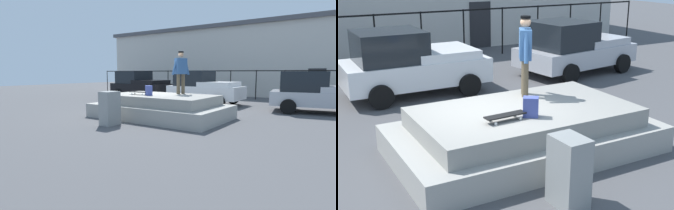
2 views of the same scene
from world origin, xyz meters
The scene contains 9 objects.
ground_plane centered at (0.00, 0.00, 0.00)m, with size 60.00×60.00×0.00m, color #4C4C4F.
concrete_ledge centered at (0.70, -0.37, 0.41)m, with size 5.13×2.97×0.90m.
skateboarder centered at (1.17, 0.39, 1.87)m, with size 0.46×0.76×1.68m.
skateboard centered at (0.02, -0.84, 1.00)m, with size 0.80×0.26×0.12m.
backpack centered at (0.54, -0.86, 1.08)m, with size 0.28×0.20×0.37m, color #3F4C99.
car_white_pickup_mid centered at (0.00, 4.67, 0.92)m, with size 4.01×2.18×1.86m.
car_silver_pickup_far centered at (5.58, 4.53, 0.89)m, with size 4.28×2.66×1.80m.
utility_box centered at (0.19, -2.52, 0.57)m, with size 0.44×0.60×1.13m, color gray.
fence_row centered at (0.00, 8.69, 1.27)m, with size 24.06×0.06×1.89m.
Camera 2 is at (-3.64, -7.46, 3.60)m, focal length 47.91 mm.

